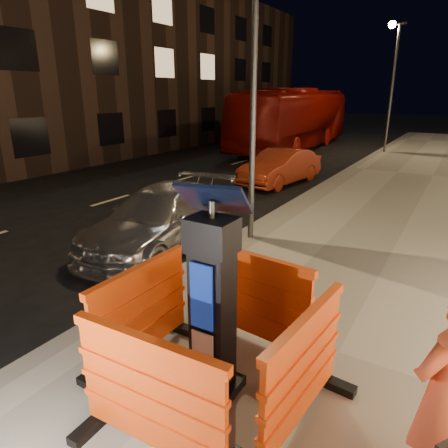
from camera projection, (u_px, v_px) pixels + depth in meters
The scene contains 14 objects.
ground_plane at pixel (148, 299), 6.28m from camera, with size 120.00×120.00×0.00m, color black.
sidewalk at pixel (338, 357), 4.78m from camera, with size 6.00×60.00×0.15m, color gray.
kerb at pixel (147, 295), 6.25m from camera, with size 0.30×60.00×0.15m, color slate.
parking_kiosk at pixel (213, 299), 3.86m from camera, with size 0.66×0.66×2.09m, color black.
barrier_front at pixel (150, 399), 3.24m from camera, with size 1.49×0.62×1.16m, color #E4440D.
barrier_back at pixel (256, 300), 4.78m from camera, with size 1.49×0.62×1.16m, color #E4440D.
barrier_kerbside at pixel (142, 314), 4.47m from camera, with size 1.49×0.62×1.16m, color #E4440D.
barrier_bldgside at pixel (303, 372), 3.54m from camera, with size 1.49×0.62×1.16m, color #E4440D.
car_silver at pixel (163, 246), 8.45m from camera, with size 1.73×4.26×1.24m, color #B3B3B8.
car_red at pixel (280, 184), 14.14m from camera, with size 1.28×3.68×1.21m, color maroon.
bus_doubledecker at pixel (292, 148), 23.00m from camera, with size 2.77×11.83×3.30m, color maroon.
man at pixel (446, 397), 2.83m from camera, with size 0.65×0.43×1.78m, color #B23E24.
street_lamp_mid at pixel (254, 89), 7.60m from camera, with size 0.12×0.12×6.00m, color #3F3F44.
street_lamp_far at pixel (392, 91), 19.78m from camera, with size 0.12×0.12×6.00m, color #3F3F44.
Camera 1 is at (3.92, -4.16, 3.10)m, focal length 32.00 mm.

